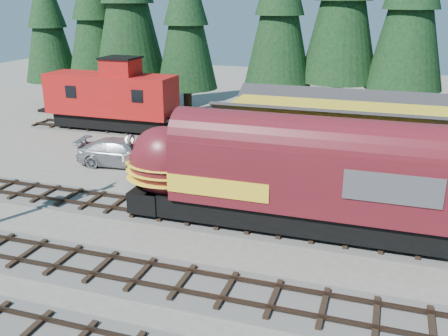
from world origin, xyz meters
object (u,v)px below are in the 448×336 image
(locomotive, at_px, (273,179))
(pickup_truck_a, at_px, (174,169))
(depot, at_px, (335,138))
(caboose, at_px, (112,98))
(pickup_truck_b, at_px, (123,153))

(locomotive, bearing_deg, pickup_truck_a, 148.07)
(depot, relative_size, caboose, 1.18)
(depot, xyz_separation_m, pickup_truck_a, (-9.15, -2.10, -2.19))
(caboose, bearing_deg, pickup_truck_b, -56.15)
(locomotive, bearing_deg, caboose, 140.08)
(depot, xyz_separation_m, caboose, (-18.81, 7.50, -0.20))
(locomotive, height_order, pickup_truck_b, locomotive)
(caboose, relative_size, pickup_truck_a, 1.95)
(pickup_truck_a, bearing_deg, caboose, 52.94)
(caboose, height_order, pickup_truck_b, caboose)
(depot, bearing_deg, pickup_truck_b, -178.56)
(depot, height_order, pickup_truck_a, depot)
(locomotive, xyz_separation_m, caboose, (-16.73, 14.00, 0.27))
(pickup_truck_b, bearing_deg, pickup_truck_a, -118.67)
(caboose, distance_m, pickup_truck_a, 13.77)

